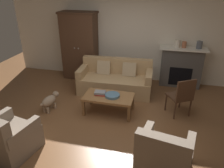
{
  "coord_description": "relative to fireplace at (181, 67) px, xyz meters",
  "views": [
    {
      "loc": [
        1.01,
        -3.65,
        2.72
      ],
      "look_at": [
        -0.07,
        0.79,
        0.55
      ],
      "focal_mm": 34.6,
      "sensor_mm": 36.0,
      "label": 1
    }
  ],
  "objects": [
    {
      "name": "dog",
      "position": [
        -2.95,
        -2.08,
        -0.32
      ],
      "size": [
        0.29,
        0.56,
        0.39
      ],
      "color": "gray",
      "rests_on": "ground"
    },
    {
      "name": "side_chair_wooden",
      "position": [
        -0.04,
        -1.61,
        -0.06
      ],
      "size": [
        0.6,
        0.6,
        0.9
      ],
      "color": "#472D1E",
      "rests_on": "ground"
    },
    {
      "name": "coffee_table",
      "position": [
        -1.61,
        -1.86,
        -0.2
      ],
      "size": [
        1.1,
        0.6,
        0.42
      ],
      "color": "olive",
      "rests_on": "ground"
    },
    {
      "name": "armoire",
      "position": [
        -2.95,
        -0.08,
        0.42
      ],
      "size": [
        1.06,
        0.57,
        1.97
      ],
      "color": "#472D1E",
      "rests_on": "ground"
    },
    {
      "name": "armchair_near_right",
      "position": [
        -0.36,
        -3.35,
        -0.25
      ],
      "size": [
        0.9,
        0.9,
        0.88
      ],
      "color": "#756656",
      "rests_on": "ground"
    },
    {
      "name": "couch",
      "position": [
        -1.7,
        -0.8,
        -0.25
      ],
      "size": [
        1.95,
        0.93,
        0.86
      ],
      "color": "tan",
      "rests_on": "ground"
    },
    {
      "name": "mantel_vase_terracotta",
      "position": [
        -0.0,
        -0.02,
        0.63
      ],
      "size": [
        0.12,
        0.12,
        0.17
      ],
      "primitive_type": "cylinder",
      "color": "#A86042",
      "rests_on": "fireplace"
    },
    {
      "name": "mantel_vase_cream",
      "position": [
        -0.18,
        -0.02,
        0.66
      ],
      "size": [
        0.15,
        0.15,
        0.22
      ],
      "primitive_type": "cylinder",
      "color": "beige",
      "rests_on": "fireplace"
    },
    {
      "name": "back_wall",
      "position": [
        -1.55,
        0.25,
        0.83
      ],
      "size": [
        7.2,
        0.1,
        2.8
      ],
      "primitive_type": "cube",
      "color": "silver",
      "rests_on": "ground"
    },
    {
      "name": "mantel_vase_slate",
      "position": [
        0.38,
        -0.02,
        0.65
      ],
      "size": [
        0.15,
        0.15,
        0.2
      ],
      "primitive_type": "cylinder",
      "color": "#565B66",
      "rests_on": "fireplace"
    },
    {
      "name": "book_stack",
      "position": [
        -1.81,
        -1.85,
        -0.11
      ],
      "size": [
        0.26,
        0.2,
        0.08
      ],
      "color": "#B73833",
      "rests_on": "coffee_table"
    },
    {
      "name": "fireplace",
      "position": [
        0.0,
        0.0,
        0.0
      ],
      "size": [
        1.26,
        0.48,
        1.12
      ],
      "color": "#4C4947",
      "rests_on": "ground"
    },
    {
      "name": "ground_plane",
      "position": [
        -1.55,
        -2.3,
        -0.57
      ],
      "size": [
        9.6,
        9.6,
        0.0
      ],
      "primitive_type": "plane",
      "color": "brown"
    },
    {
      "name": "armchair_near_left",
      "position": [
        -2.94,
        -3.53,
        -0.25
      ],
      "size": [
        0.9,
        0.9,
        0.88
      ],
      "color": "#756656",
      "rests_on": "ground"
    },
    {
      "name": "fruit_bowl",
      "position": [
        -1.52,
        -1.87,
        -0.12
      ],
      "size": [
        0.33,
        0.33,
        0.06
      ],
      "primitive_type": "cylinder",
      "color": "slate",
      "rests_on": "coffee_table"
    }
  ]
}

